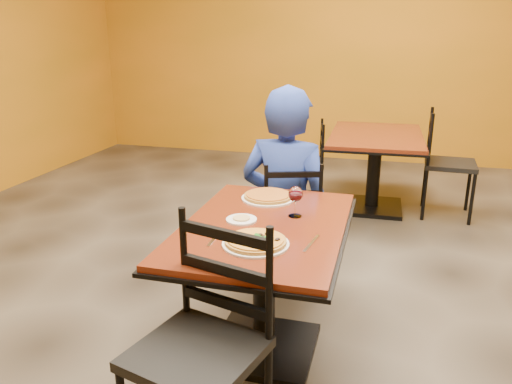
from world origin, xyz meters
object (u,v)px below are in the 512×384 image
(pizza_main, at_px, (256,241))
(pizza_far, at_px, (268,196))
(chair_main_far, at_px, (289,219))
(side_plate, at_px, (241,220))
(chair_second_right, at_px, (450,165))
(chair_main_near, at_px, (196,355))
(plate_far, at_px, (268,198))
(diner, at_px, (286,185))
(chair_second_left, at_px, (304,163))
(plate_main, at_px, (256,244))
(wine_glass, at_px, (295,200))
(table_second, at_px, (375,154))
(table_main, at_px, (264,259))

(pizza_main, bearing_deg, pizza_far, 98.88)
(chair_main_far, height_order, side_plate, chair_main_far)
(pizza_far, bearing_deg, chair_second_right, 60.08)
(chair_main_near, bearing_deg, chair_second_right, 84.96)
(plate_far, relative_size, pizza_far, 1.11)
(side_plate, bearing_deg, pizza_far, 82.41)
(diner, distance_m, pizza_main, 1.17)
(chair_second_right, height_order, plate_far, chair_second_right)
(chair_second_left, height_order, plate_far, chair_second_left)
(chair_second_left, xyz_separation_m, diner, (0.15, -1.61, 0.26))
(plate_main, bearing_deg, chair_second_left, 95.17)
(chair_second_right, relative_size, wine_glass, 5.53)
(chair_main_near, height_order, chair_second_left, chair_main_near)
(diner, relative_size, pizza_main, 4.78)
(chair_second_right, height_order, side_plate, chair_second_right)
(chair_main_far, xyz_separation_m, side_plate, (-0.08, -0.90, 0.32))
(chair_main_near, distance_m, pizza_far, 1.20)
(plate_main, relative_size, pizza_main, 1.09)
(diner, bearing_deg, chair_main_far, -153.61)
(chair_main_far, relative_size, chair_second_right, 0.88)
(pizza_main, bearing_deg, wine_glass, 75.82)
(table_second, height_order, chair_second_left, chair_second_left)
(chair_main_near, relative_size, diner, 0.74)
(plate_main, distance_m, plate_far, 0.66)
(chair_second_left, relative_size, plate_far, 2.72)
(plate_far, bearing_deg, table_second, 75.83)
(chair_second_left, relative_size, chair_second_right, 0.85)
(diner, height_order, wine_glass, diner)
(chair_main_far, bearing_deg, chair_main_near, 71.00)
(chair_main_far, xyz_separation_m, chair_second_right, (1.20, 1.60, 0.06))
(table_main, xyz_separation_m, pizza_main, (0.02, -0.26, 0.21))
(plate_far, bearing_deg, side_plate, -97.59)
(pizza_main, bearing_deg, table_second, 81.09)
(chair_main_far, height_order, wine_glass, wine_glass)
(plate_far, height_order, wine_glass, wine_glass)
(chair_second_left, bearing_deg, wine_glass, -1.78)
(pizza_far, bearing_deg, chair_main_far, 87.06)
(chair_second_left, distance_m, chair_second_right, 1.38)
(table_main, xyz_separation_m, side_plate, (-0.13, 0.02, 0.20))
(table_second, xyz_separation_m, diner, (-0.54, -1.61, 0.12))
(chair_second_right, xyz_separation_m, wine_glass, (-1.02, -2.37, 0.34))
(diner, height_order, pizza_main, diner)
(chair_second_left, bearing_deg, side_plate, -8.03)
(chair_second_left, xyz_separation_m, plate_far, (0.15, -2.13, 0.33))
(table_main, relative_size, plate_main, 3.97)
(chair_second_right, xyz_separation_m, side_plate, (-1.27, -2.50, 0.26))
(chair_main_far, bearing_deg, chair_second_right, -145.04)
(plate_main, bearing_deg, wine_glass, 75.82)
(chair_main_near, xyz_separation_m, chair_second_right, (1.22, 3.29, -0.00))
(chair_main_near, xyz_separation_m, plate_main, (0.10, 0.52, 0.25))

